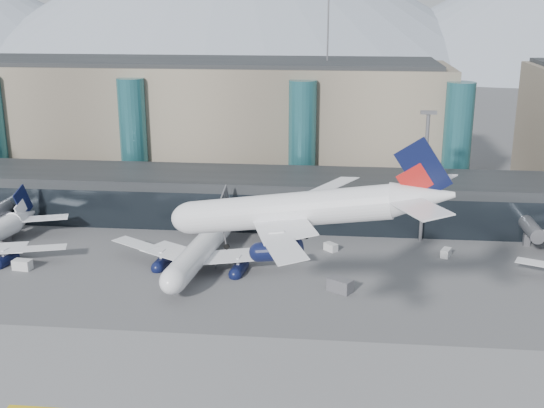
{
  "coord_description": "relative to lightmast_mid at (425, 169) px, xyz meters",
  "views": [
    {
      "loc": [
        13.72,
        -80.58,
        45.79
      ],
      "look_at": [
        2.26,
        32.0,
        11.44
      ],
      "focal_mm": 45.0,
      "sensor_mm": 36.0,
      "label": 1
    }
  ],
  "objects": [
    {
      "name": "ground",
      "position": [
        -30.0,
        -48.0,
        -14.42
      ],
      "size": [
        900.0,
        900.0,
        0.0
      ],
      "primitive_type": "plane",
      "color": "#515154",
      "rests_on": "ground"
    },
    {
      "name": "concourse",
      "position": [
        -30.02,
        9.73,
        -9.45
      ],
      "size": [
        170.0,
        27.0,
        10.0
      ],
      "color": "black",
      "rests_on": "ground"
    },
    {
      "name": "terminal_main",
      "position": [
        -55.0,
        42.0,
        1.03
      ],
      "size": [
        130.0,
        30.0,
        31.0
      ],
      "color": "gray",
      "rests_on": "ground"
    },
    {
      "name": "teal_towers",
      "position": [
        -44.99,
        26.01,
        -0.41
      ],
      "size": [
        116.4,
        19.4,
        46.0
      ],
      "color": "#27646D",
      "rests_on": "ground"
    },
    {
      "name": "lightmast_mid",
      "position": [
        0.0,
        0.0,
        0.0
      ],
      "size": [
        3.0,
        1.2,
        25.6
      ],
      "color": "slate",
      "rests_on": "ground"
    },
    {
      "name": "hero_jet",
      "position": [
        -18.77,
        -54.54,
        9.34
      ],
      "size": [
        34.76,
        34.41,
        11.23
      ],
      "rotation": [
        0.0,
        -0.16,
        -0.17
      ],
      "color": "white",
      "rests_on": "ground"
    },
    {
      "name": "jet_parked_mid",
      "position": [
        -39.72,
        -15.47,
        -9.81
      ],
      "size": [
        37.63,
        37.41,
        12.19
      ],
      "rotation": [
        0.0,
        0.0,
        1.46
      ],
      "color": "white",
      "rests_on": "ground"
    },
    {
      "name": "veh_a",
      "position": [
        -71.17,
        -22.38,
        -13.53
      ],
      "size": [
        3.37,
        2.17,
        1.79
      ],
      "primitive_type": "cube",
      "rotation": [
        0.0,
        0.0,
        -0.13
      ],
      "color": "silver",
      "rests_on": "ground"
    },
    {
      "name": "veh_c",
      "position": [
        -15.6,
        -26.18,
        -13.32
      ],
      "size": [
        4.46,
        3.91,
        2.2
      ],
      "primitive_type": "cube",
      "rotation": [
        0.0,
        0.0,
        -0.58
      ],
      "color": "#504F55",
      "rests_on": "ground"
    },
    {
      "name": "veh_d",
      "position": [
        3.74,
        -8.56,
        -13.66
      ],
      "size": [
        2.34,
        2.99,
        1.51
      ],
      "primitive_type": "cube",
      "rotation": [
        0.0,
        0.0,
        1.17
      ],
      "color": "silver",
      "rests_on": "ground"
    },
    {
      "name": "veh_f",
      "position": [
        -81.81,
        -7.93,
        -13.38
      ],
      "size": [
        3.95,
        4.07,
        2.08
      ],
      "primitive_type": "cube",
      "rotation": [
        0.0,
        0.0,
        2.31
      ],
      "color": "#504F55",
      "rests_on": "ground"
    },
    {
      "name": "veh_g",
      "position": [
        -17.44,
        -7.61,
        -13.69
      ],
      "size": [
        2.81,
        2.82,
        1.47
      ],
      "primitive_type": "cube",
      "rotation": [
        0.0,
        0.0,
        -0.79
      ],
      "color": "silver",
      "rests_on": "ground"
    }
  ]
}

